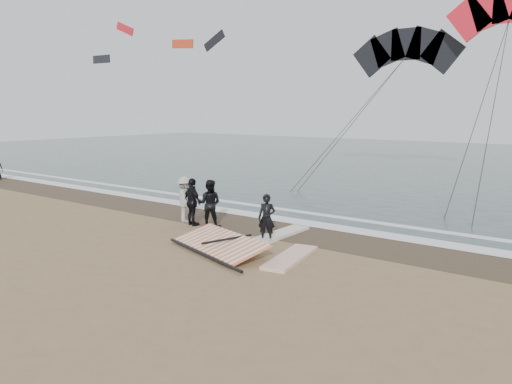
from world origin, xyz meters
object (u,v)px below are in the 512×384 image
Objects in this scene: man_main at (267,218)px; sail_rig at (221,244)px; board_white at (291,257)px; board_cream at (282,234)px.

man_main is 1.89m from sail_rig.
board_cream is at bearing 118.44° from board_white.
sail_rig is at bearing -126.20° from man_main.
board_white is at bearing -53.69° from man_main.
board_cream is (-1.81, 2.25, 0.00)m from board_white.
sail_rig is at bearing -177.68° from board_white.
sail_rig is (-0.53, -1.71, -0.62)m from man_main.
board_white is 0.67× the size of sail_rig.
board_white and board_cream have the same top height.
sail_rig is (-2.26, -0.51, 0.14)m from board_white.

